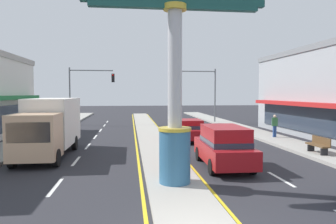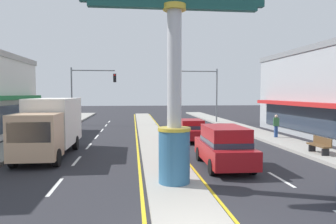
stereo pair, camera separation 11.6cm
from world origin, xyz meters
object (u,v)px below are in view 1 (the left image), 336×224
Objects in this scene: sedan_near_left_lane at (190,130)px; pedestrian_near_kerb at (275,124)px; traffic_light_right_side at (200,86)px; box_truck_far_right_lane at (50,125)px; street_bench at (319,145)px; suv_near_right_lane at (224,146)px; district_sign at (175,65)px; traffic_light_left_side at (86,86)px.

sedan_near_left_lane is 6.35m from pedestrian_near_kerb.
traffic_light_right_side is 20.99m from box_truck_far_right_lane.
street_bench is at bearing -47.98° from sedan_near_left_lane.
suv_near_right_lane is 10.15m from pedestrian_near_kerb.
sedan_near_left_lane is 8.69m from street_bench.
box_truck_far_right_lane is at bearing -153.13° from sedan_near_left_lane.
pedestrian_near_kerb reaches higher than sedan_near_left_lane.
district_sign is 14.31m from pedestrian_near_kerb.
traffic_light_right_side is at bearing -0.02° from traffic_light_left_side.
suv_near_right_lane is 1.07× the size of sedan_near_left_lane.
district_sign is 5.01× the size of street_bench.
traffic_light_left_side reaches higher than sedan_near_left_lane.
traffic_light_right_side is (6.26, 23.34, -0.17)m from district_sign.
district_sign reaches higher than traffic_light_right_side.
pedestrian_near_kerb reaches higher than street_bench.
traffic_light_right_side is at bearing 96.72° from street_bench.
pedestrian_near_kerb is at bearing -39.79° from traffic_light_left_side.
street_bench is (2.23, -18.94, -3.60)m from traffic_light_right_side.
district_sign is 24.17m from traffic_light_right_side.
traffic_light_right_side is 3.87× the size of street_bench.
sedan_near_left_lane is 2.62× the size of pedestrian_near_kerb.
sedan_near_left_lane is at bearing -106.03° from traffic_light_right_side.
traffic_light_left_side is 20.13m from pedestrian_near_kerb.
pedestrian_near_kerb is at bearing -2.21° from sedan_near_left_lane.
traffic_light_left_side reaches higher than suv_near_right_lane.
suv_near_right_lane is at bearing -99.85° from traffic_light_right_side.
suv_near_right_lane is 9.47m from box_truck_far_right_lane.
pedestrian_near_kerb is (0.52, 6.21, 0.47)m from street_bench.
street_bench is 0.97× the size of pedestrian_near_kerb.
pedestrian_near_kerb is at bearing 85.20° from street_bench.
district_sign reaches higher than pedestrian_near_kerb.
street_bench is (8.50, 4.40, -3.77)m from district_sign.
suv_near_right_lane is 6.08m from street_bench.
traffic_light_right_side reaches higher than pedestrian_near_kerb.
district_sign reaches higher than box_truck_far_right_lane.
box_truck_far_right_lane is 9.74m from sedan_near_left_lane.
street_bench is (14.47, -2.07, -1.05)m from box_truck_far_right_lane.
district_sign reaches higher than suv_near_right_lane.
box_truck_far_right_lane is (-12.24, -16.86, -2.55)m from traffic_light_right_side.
district_sign reaches higher than street_bench.
district_sign is 1.16× the size of box_truck_far_right_lane.
pedestrian_near_kerb is at bearing -77.80° from traffic_light_right_side.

